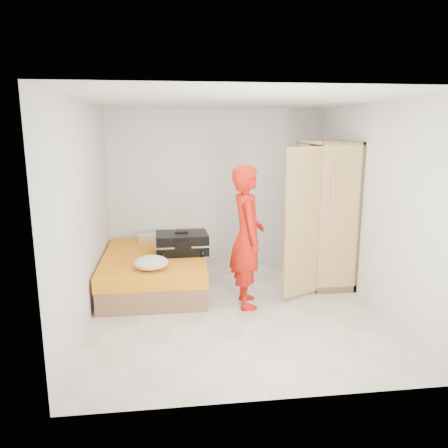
{
  "coord_description": "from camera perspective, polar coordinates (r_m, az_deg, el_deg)",
  "views": [
    {
      "loc": [
        -0.81,
        -5.25,
        2.27
      ],
      "look_at": [
        -0.07,
        0.52,
        1.0
      ],
      "focal_mm": 35.0,
      "sensor_mm": 36.0,
      "label": 1
    }
  ],
  "objects": [
    {
      "name": "room",
      "position": [
        5.4,
        1.44,
        1.97
      ],
      "size": [
        4.0,
        4.02,
        2.6
      ],
      "color": "beige",
      "rests_on": "ground"
    },
    {
      "name": "wardrobe",
      "position": [
        6.62,
        12.84,
        0.94
      ],
      "size": [
        1.13,
        1.42,
        2.1
      ],
      "color": "tan",
      "rests_on": "ground"
    },
    {
      "name": "round_cushion",
      "position": [
        5.71,
        -9.49,
        -5.02
      ],
      "size": [
        0.44,
        0.44,
        0.17
      ],
      "primitive_type": "ellipsoid",
      "color": "white",
      "rests_on": "bed"
    },
    {
      "name": "pillow",
      "position": [
        7.21,
        -9.13,
        -1.65
      ],
      "size": [
        0.57,
        0.38,
        0.1
      ],
      "primitive_type": "cube",
      "rotation": [
        0.0,
        0.0,
        0.24
      ],
      "color": "white",
      "rests_on": "bed"
    },
    {
      "name": "bed",
      "position": [
        6.47,
        -9.11,
        -6.0
      ],
      "size": [
        1.42,
        2.02,
        0.5
      ],
      "color": "brown",
      "rests_on": "ground"
    },
    {
      "name": "suitcase",
      "position": [
        6.37,
        -5.53,
        -2.5
      ],
      "size": [
        0.78,
        0.59,
        0.33
      ],
      "rotation": [
        0.0,
        0.0,
        0.04
      ],
      "color": "black",
      "rests_on": "bed"
    },
    {
      "name": "person",
      "position": [
        5.59,
        3.03,
        -1.69
      ],
      "size": [
        0.45,
        0.68,
        1.84
      ],
      "primitive_type": "imported",
      "rotation": [
        0.0,
        0.0,
        1.55
      ],
      "color": "red",
      "rests_on": "ground"
    }
  ]
}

